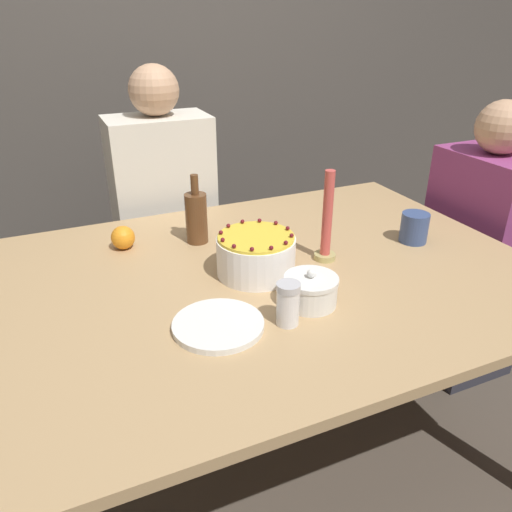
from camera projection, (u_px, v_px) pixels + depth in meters
The scene contains 13 objects.
ground_plane at pixel (266, 453), 1.80m from camera, with size 12.00×12.00×0.00m, color #4C4238.
wall_behind at pixel (144, 40), 2.36m from camera, with size 8.00×0.05×2.60m.
dining_table at pixel (268, 298), 1.51m from camera, with size 1.59×1.16×0.74m.
cake at pixel (256, 255), 1.43m from camera, with size 0.23×0.23×0.13m.
sugar_bowl at pixel (311, 290), 1.29m from camera, with size 0.14×0.14×0.10m.
sugar_shaker at pixel (288, 304), 1.20m from camera, with size 0.06×0.06×0.11m.
plate_stack at pixel (218, 325), 1.20m from camera, with size 0.22×0.22×0.02m.
candle at pixel (327, 225), 1.49m from camera, with size 0.07×0.07×0.28m.
bottle at pixel (196, 217), 1.62m from camera, with size 0.07×0.07×0.23m.
cup at pixel (414, 228), 1.64m from camera, with size 0.09×0.09×0.10m.
orange_fruit_0 at pixel (123, 238), 1.59m from camera, with size 0.08×0.08×0.08m.
person_man_blue_shirt at pixel (167, 239), 2.15m from camera, with size 0.40×0.34×1.26m.
person_woman_floral at pixel (473, 264), 2.04m from camera, with size 0.34×0.40×1.15m.
Camera 1 is at (-0.56, -1.17, 1.43)m, focal length 35.00 mm.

